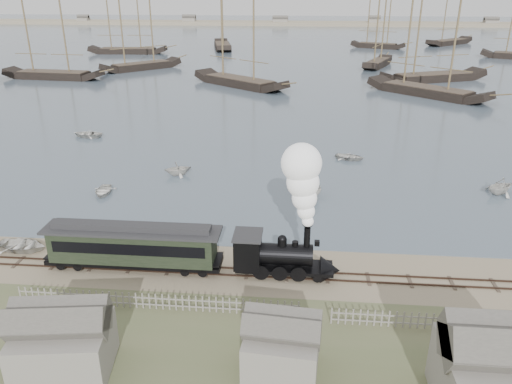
{
  "coord_description": "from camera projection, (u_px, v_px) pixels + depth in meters",
  "views": [
    {
      "loc": [
        2.58,
        -34.06,
        20.06
      ],
      "look_at": [
        -1.01,
        5.57,
        3.5
      ],
      "focal_mm": 35.0,
      "sensor_mm": 36.0,
      "label": 1
    }
  ],
  "objects": [
    {
      "name": "ground",
      "position": [
        262.0,
        260.0,
        39.24
      ],
      "size": [
        600.0,
        600.0,
        0.0
      ],
      "primitive_type": "plane",
      "color": "gray",
      "rests_on": "ground"
    },
    {
      "name": "harbor_water",
      "position": [
        296.0,
        40.0,
        195.54
      ],
      "size": [
        600.0,
        336.0,
        0.06
      ],
      "primitive_type": "cube",
      "color": "#404E5C",
      "rests_on": "ground"
    },
    {
      "name": "rail_track",
      "position": [
        260.0,
        274.0,
        37.38
      ],
      "size": [
        120.0,
        1.8,
        0.16
      ],
      "color": "#39281F",
      "rests_on": "ground"
    },
    {
      "name": "picket_fence_west",
      "position": [
        157.0,
        309.0,
        33.34
      ],
      "size": [
        19.0,
        0.1,
        1.2
      ],
      "primitive_type": null,
      "color": "gray",
      "rests_on": "ground"
    },
    {
      "name": "picket_fence_east",
      "position": [
        451.0,
        330.0,
        31.3
      ],
      "size": [
        15.0,
        0.1,
        1.2
      ],
      "primitive_type": null,
      "color": "gray",
      "rests_on": "ground"
    },
    {
      "name": "shed_left",
      "position": [
        68.0,
        369.0,
        28.12
      ],
      "size": [
        5.0,
        4.0,
        4.1
      ],
      "primitive_type": null,
      "color": "gray",
      "rests_on": "ground"
    },
    {
      "name": "shed_mid",
      "position": [
        281.0,
        371.0,
        28.03
      ],
      "size": [
        4.0,
        3.5,
        3.6
      ],
      "primitive_type": null,
      "color": "gray",
      "rests_on": "ground"
    },
    {
      "name": "far_spit",
      "position": [
        299.0,
        25.0,
        269.11
      ],
      "size": [
        500.0,
        20.0,
        1.8
      ],
      "primitive_type": "cube",
      "color": "tan",
      "rests_on": "ground"
    },
    {
      "name": "locomotive",
      "position": [
        297.0,
        221.0,
        35.45
      ],
      "size": [
        7.86,
        2.93,
        9.8
      ],
      "color": "black",
      "rests_on": "ground"
    },
    {
      "name": "passenger_coach",
      "position": [
        133.0,
        244.0,
        37.41
      ],
      "size": [
        13.32,
        2.57,
        3.24
      ],
      "color": "black",
      "rests_on": "ground"
    },
    {
      "name": "beached_dinghy",
      "position": [
        22.0,
        245.0,
        40.62
      ],
      "size": [
        3.31,
        4.38,
        0.85
      ],
      "primitive_type": "imported",
      "rotation": [
        0.0,
        0.0,
        1.48
      ],
      "color": "silver",
      "rests_on": "ground"
    },
    {
      "name": "rowboat_0",
      "position": [
        103.0,
        191.0,
        51.44
      ],
      "size": [
        3.56,
        2.74,
        0.68
      ],
      "primitive_type": "imported",
      "rotation": [
        0.0,
        0.0,
        0.12
      ],
      "color": "silver",
      "rests_on": "harbor_water"
    },
    {
      "name": "rowboat_1",
      "position": [
        178.0,
        168.0,
        56.37
      ],
      "size": [
        3.58,
        3.82,
        1.61
      ],
      "primitive_type": "imported",
      "rotation": [
        0.0,
        0.0,
        1.95
      ],
      "color": "silver",
      "rests_on": "harbor_water"
    },
    {
      "name": "rowboat_2",
      "position": [
        311.0,
        188.0,
        51.02
      ],
      "size": [
        4.08,
        2.53,
        1.48
      ],
      "primitive_type": "imported",
      "rotation": [
        0.0,
        0.0,
        3.45
      ],
      "color": "silver",
      "rests_on": "harbor_water"
    },
    {
      "name": "rowboat_3",
      "position": [
        350.0,
        157.0,
        61.58
      ],
      "size": [
        3.43,
        4.09,
        0.73
      ],
      "primitive_type": "imported",
      "rotation": [
        0.0,
        0.0,
        1.27
      ],
      "color": "silver",
      "rests_on": "harbor_water"
    },
    {
      "name": "rowboat_4",
      "position": [
        500.0,
        186.0,
        51.27
      ],
      "size": [
        4.22,
        4.39,
        1.78
      ],
      "primitive_type": "imported",
      "rotation": [
        0.0,
        0.0,
        5.25
      ],
      "color": "silver",
      "rests_on": "harbor_water"
    },
    {
      "name": "rowboat_6",
      "position": [
        87.0,
        134.0,
        70.79
      ],
      "size": [
        3.38,
        4.44,
        0.86
      ],
      "primitive_type": "imported",
      "rotation": [
        0.0,
        0.0,
        4.61
      ],
      "color": "silver",
      "rests_on": "harbor_water"
    },
    {
      "name": "schooner_0",
      "position": [
        47.0,
        33.0,
        111.1
      ],
      "size": [
        23.72,
        7.44,
        20.0
      ],
      "primitive_type": null,
      "rotation": [
        0.0,
        0.0,
        -0.09
      ],
      "color": "black",
      "rests_on": "harbor_water"
    },
    {
      "name": "schooner_1",
      "position": [
        138.0,
        28.0,
        123.63
      ],
      "size": [
        18.39,
        18.5,
        20.0
      ],
      "primitive_type": null,
      "rotation": [
        0.0,
        0.0,
        0.79
      ],
      "color": "black",
      "rests_on": "harbor_water"
    },
    {
      "name": "schooner_2",
      "position": [
        239.0,
        37.0,
        102.86
      ],
      "size": [
        22.51,
        19.65,
        20.0
      ],
      "primitive_type": null,
      "rotation": [
        0.0,
        0.0,
        -0.68
      ],
      "color": "black",
      "rests_on": "harbor_water"
    },
    {
      "name": "schooner_3",
      "position": [
        381.0,
        27.0,
        128.03
      ],
      "size": [
        10.53,
        18.15,
        20.0
      ],
      "primitive_type": null,
      "rotation": [
        0.0,
        0.0,
        1.19
      ],
      "color": "black",
      "rests_on": "harbor_water"
    },
    {
      "name": "schooner_4",
      "position": [
        439.0,
        35.0,
        108.45
      ],
      "size": [
        25.41,
        15.04,
        20.0
      ],
      "primitive_type": null,
      "rotation": [
        0.0,
        0.0,
        0.4
      ],
      "color": "black",
      "rests_on": "harbor_water"
    },
    {
      "name": "schooner_6",
      "position": [
        125.0,
        20.0,
        153.3
      ],
      "size": [
        24.56,
        7.1,
        20.0
      ],
      "primitive_type": null,
      "rotation": [
        0.0,
        0.0,
        0.06
      ],
      "color": "black",
      "rests_on": "harbor_water"
    },
    {
      "name": "schooner_7",
      "position": [
        222.0,
        18.0,
        165.0
      ],
      "size": [
        10.14,
        24.3,
        20.0
      ],
      "primitive_type": null,
      "rotation": [
        0.0,
        0.0,
        1.77
      ],
      "color": "black",
      "rests_on": "harbor_water"
    },
    {
      "name": "schooner_8",
      "position": [
        380.0,
        17.0,
        166.36
      ],
      "size": [
        18.29,
        10.63,
        20.0
      ],
      "primitive_type": null,
      "rotation": [
        0.0,
        0.0,
        -0.38
      ],
      "color": "black",
      "rests_on": "harbor_water"
    },
    {
      "name": "schooner_9",
      "position": [
        453.0,
        15.0,
        176.88
      ],
      "size": [
        20.51,
        19.76,
        20.0
      ],
      "primitive_type": null,
      "rotation": [
        0.0,
        0.0,
        0.76
      ],
      "color": "black",
      "rests_on": "harbor_water"
    },
    {
      "name": "schooner_10",
      "position": [
        433.0,
        42.0,
        93.69
      ],
      "size": [
        22.17,
        21.03,
        20.0
      ],
      "primitive_type": null,
      "rotation": [
        0.0,
        0.0,
        -0.74
      ],
      "color": "black",
      "rests_on": "harbor_water"
    }
  ]
}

